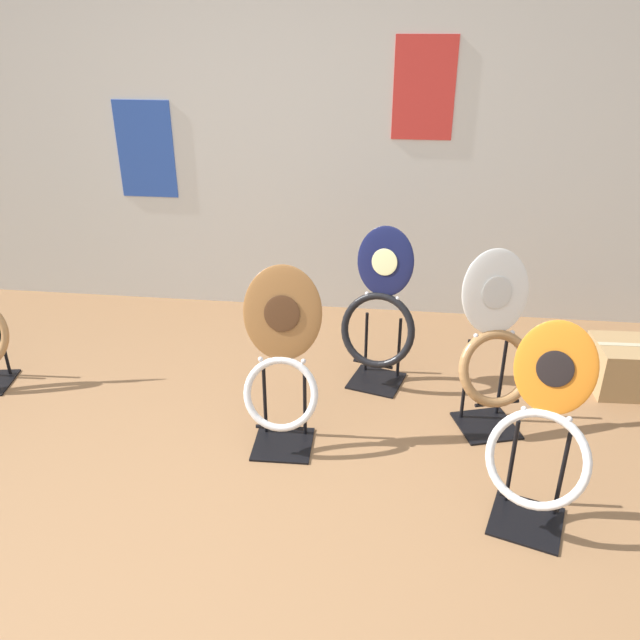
{
  "coord_description": "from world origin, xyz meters",
  "views": [
    {
      "loc": [
        0.78,
        -1.65,
        1.86
      ],
      "look_at": [
        0.43,
        1.06,
        0.55
      ],
      "focal_mm": 35.0,
      "sensor_mm": 36.0,
      "label": 1
    }
  ],
  "objects_px": {
    "toilet_seat_display_woodgrain": "(282,363)",
    "storage_box": "(637,367)",
    "toilet_seat_display_white_plain": "(495,348)",
    "toilet_seat_display_orange_sun": "(542,436)",
    "toilet_seat_display_navy_moon": "(380,316)"
  },
  "relations": [
    {
      "from": "toilet_seat_display_navy_moon",
      "to": "storage_box",
      "type": "distance_m",
      "value": 1.46
    },
    {
      "from": "toilet_seat_display_woodgrain",
      "to": "toilet_seat_display_white_plain",
      "type": "distance_m",
      "value": 1.03
    },
    {
      "from": "toilet_seat_display_woodgrain",
      "to": "toilet_seat_display_white_plain",
      "type": "bearing_deg",
      "value": 14.96
    },
    {
      "from": "toilet_seat_display_navy_moon",
      "to": "toilet_seat_display_orange_sun",
      "type": "bearing_deg",
      "value": -56.78
    },
    {
      "from": "toilet_seat_display_orange_sun",
      "to": "toilet_seat_display_navy_moon",
      "type": "xyz_separation_m",
      "value": [
        -0.67,
        1.02,
        0.0
      ]
    },
    {
      "from": "toilet_seat_display_navy_moon",
      "to": "storage_box",
      "type": "xyz_separation_m",
      "value": [
        1.43,
        0.11,
        -0.28
      ]
    },
    {
      "from": "toilet_seat_display_woodgrain",
      "to": "storage_box",
      "type": "bearing_deg",
      "value": 21.39
    },
    {
      "from": "toilet_seat_display_woodgrain",
      "to": "toilet_seat_display_navy_moon",
      "type": "distance_m",
      "value": 0.75
    },
    {
      "from": "toilet_seat_display_woodgrain",
      "to": "toilet_seat_display_navy_moon",
      "type": "bearing_deg",
      "value": 55.58
    },
    {
      "from": "storage_box",
      "to": "toilet_seat_display_navy_moon",
      "type": "bearing_deg",
      "value": -175.79
    },
    {
      "from": "toilet_seat_display_orange_sun",
      "to": "storage_box",
      "type": "xyz_separation_m",
      "value": [
        0.76,
        1.12,
        -0.28
      ]
    },
    {
      "from": "toilet_seat_display_orange_sun",
      "to": "toilet_seat_display_white_plain",
      "type": "xyz_separation_m",
      "value": [
        -0.1,
        0.66,
        0.03
      ]
    },
    {
      "from": "toilet_seat_display_orange_sun",
      "to": "toilet_seat_display_white_plain",
      "type": "height_order",
      "value": "toilet_seat_display_white_plain"
    },
    {
      "from": "storage_box",
      "to": "toilet_seat_display_orange_sun",
      "type": "bearing_deg",
      "value": -124.16
    },
    {
      "from": "toilet_seat_display_woodgrain",
      "to": "toilet_seat_display_white_plain",
      "type": "xyz_separation_m",
      "value": [
        0.99,
        0.26,
        0.01
      ]
    }
  ]
}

